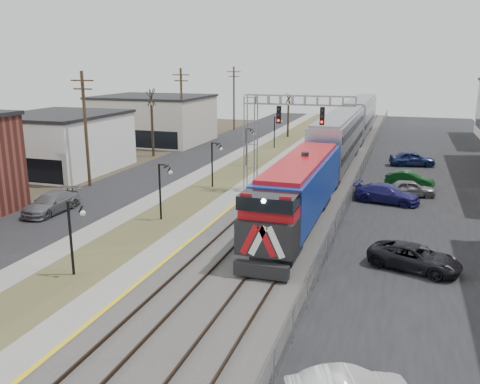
% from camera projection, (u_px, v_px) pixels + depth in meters
% --- Properties ---
extents(ground, '(160.00, 160.00, 0.00)m').
position_uv_depth(ground, '(32.00, 379.00, 17.74)').
color(ground, '#473D2D').
rests_on(ground, ground).
extents(street_west, '(7.00, 120.00, 0.04)m').
position_uv_depth(street_west, '(170.00, 167.00, 53.41)').
color(street_west, black).
rests_on(street_west, ground).
extents(sidewalk, '(2.00, 120.00, 0.08)m').
position_uv_depth(sidewalk, '(210.00, 169.00, 52.06)').
color(sidewalk, gray).
rests_on(sidewalk, ground).
extents(grass_median, '(4.00, 120.00, 0.06)m').
position_uv_depth(grass_median, '(237.00, 171.00, 51.17)').
color(grass_median, '#484D29').
rests_on(grass_median, ground).
extents(platform, '(2.00, 120.00, 0.24)m').
position_uv_depth(platform, '(266.00, 172.00, 50.24)').
color(platform, gray).
rests_on(platform, ground).
extents(ballast_bed, '(8.00, 120.00, 0.20)m').
position_uv_depth(ballast_bed, '(316.00, 176.00, 48.75)').
color(ballast_bed, '#595651').
rests_on(ballast_bed, ground).
extents(parking_lot, '(16.00, 120.00, 0.04)m').
position_uv_depth(parking_lot, '(450.00, 186.00, 45.18)').
color(parking_lot, black).
rests_on(parking_lot, ground).
extents(platform_edge, '(0.24, 120.00, 0.01)m').
position_uv_depth(platform_edge, '(275.00, 172.00, 49.95)').
color(platform_edge, gold).
rests_on(platform_edge, platform).
extents(track_near, '(1.58, 120.00, 0.15)m').
position_uv_depth(track_near, '(296.00, 173.00, 49.31)').
color(track_near, '#2D2119').
rests_on(track_near, ballast_bed).
extents(track_far, '(1.58, 120.00, 0.15)m').
position_uv_depth(track_far, '(332.00, 175.00, 48.26)').
color(track_far, '#2D2119').
rests_on(track_far, ballast_bed).
extents(train, '(3.00, 63.05, 5.33)m').
position_uv_depth(train, '(344.00, 136.00, 54.97)').
color(train, '#12319A').
rests_on(train, ground).
extents(signal_gantry, '(9.00, 1.07, 8.15)m').
position_uv_depth(signal_gantry, '(271.00, 126.00, 41.76)').
color(signal_gantry, gray).
rests_on(signal_gantry, ground).
extents(lampposts, '(0.14, 62.14, 4.00)m').
position_uv_depth(lampposts, '(162.00, 191.00, 35.28)').
color(lampposts, black).
rests_on(lampposts, ground).
extents(utility_poles, '(0.28, 80.28, 10.00)m').
position_uv_depth(utility_poles, '(86.00, 130.00, 43.86)').
color(utility_poles, '#4C3823').
rests_on(utility_poles, ground).
extents(fence, '(0.04, 120.00, 1.60)m').
position_uv_depth(fence, '(361.00, 172.00, 47.32)').
color(fence, gray).
rests_on(fence, ground).
extents(buildings_west, '(14.00, 67.00, 7.00)m').
position_uv_depth(buildings_west, '(20.00, 150.00, 45.57)').
color(buildings_west, '#BDB5A6').
rests_on(buildings_west, ground).
extents(bare_trees, '(12.30, 42.30, 5.95)m').
position_uv_depth(bare_trees, '(175.00, 136.00, 56.70)').
color(bare_trees, '#382D23').
rests_on(bare_trees, ground).
extents(car_lot_c, '(5.20, 3.51, 1.32)m').
position_uv_depth(car_lot_c, '(414.00, 258.00, 26.85)').
color(car_lot_c, black).
rests_on(car_lot_c, ground).
extents(car_lot_d, '(5.30, 2.95, 1.45)m').
position_uv_depth(car_lot_d, '(387.00, 194.00, 39.56)').
color(car_lot_d, navy).
rests_on(car_lot_d, ground).
extents(car_lot_e, '(4.17, 2.30, 1.34)m').
position_uv_depth(car_lot_e, '(411.00, 189.00, 41.49)').
color(car_lot_e, slate).
rests_on(car_lot_e, ground).
extents(car_lot_f, '(4.30, 2.29, 1.35)m').
position_uv_depth(car_lot_f, '(410.00, 180.00, 44.63)').
color(car_lot_f, '#0B3913').
rests_on(car_lot_f, ground).
extents(car_street_b, '(2.10, 5.03, 1.45)m').
position_uv_depth(car_street_b, '(51.00, 203.00, 36.95)').
color(car_street_b, slate).
rests_on(car_street_b, ground).
extents(car_lot_g, '(4.93, 2.85, 1.58)m').
position_uv_depth(car_lot_g, '(412.00, 159.00, 53.50)').
color(car_lot_g, navy).
rests_on(car_lot_g, ground).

